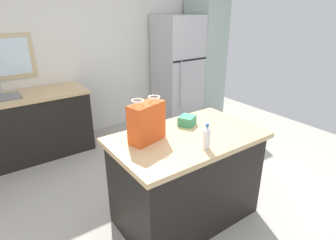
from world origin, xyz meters
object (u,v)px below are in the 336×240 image
object	(u,v)px
refrigerator	(177,70)
tall_cabinet	(205,59)
shopping_bag	(147,122)
kitchen_island	(186,177)
small_box	(187,121)
bottle	(207,138)

from	to	relation	value
refrigerator	tall_cabinet	distance (m)	0.66
shopping_bag	kitchen_island	bearing A→B (deg)	-20.06
tall_cabinet	kitchen_island	bearing A→B (deg)	-135.27
refrigerator	small_box	world-z (taller)	refrigerator
small_box	bottle	world-z (taller)	bottle
shopping_bag	small_box	world-z (taller)	shopping_bag
small_box	kitchen_island	bearing A→B (deg)	-128.17
kitchen_island	tall_cabinet	distance (m)	3.16
small_box	shopping_bag	bearing A→B (deg)	-172.73
tall_cabinet	bottle	world-z (taller)	tall_cabinet
kitchen_island	refrigerator	bearing A→B (deg)	54.53
refrigerator	small_box	bearing A→B (deg)	-125.21
shopping_bag	bottle	bearing A→B (deg)	-52.06
shopping_bag	bottle	world-z (taller)	shopping_bag
kitchen_island	tall_cabinet	size ratio (longest dim) A/B	0.66
kitchen_island	bottle	world-z (taller)	bottle
shopping_bag	small_box	xyz separation A→B (m)	(0.49, 0.06, -0.13)
tall_cabinet	bottle	bearing A→B (deg)	-132.26
refrigerator	shopping_bag	size ratio (longest dim) A/B	4.79
kitchen_island	shopping_bag	world-z (taller)	shopping_bag
refrigerator	tall_cabinet	xyz separation A→B (m)	(0.65, 0.00, 0.12)
refrigerator	tall_cabinet	world-z (taller)	tall_cabinet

